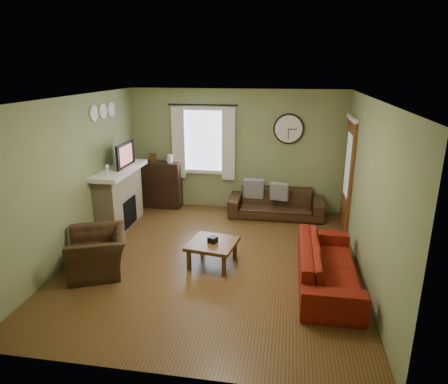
% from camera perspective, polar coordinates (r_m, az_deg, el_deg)
% --- Properties ---
extents(floor, '(4.60, 5.20, 0.00)m').
position_cam_1_polar(floor, '(6.65, -1.43, -9.65)').
color(floor, '#563819').
rests_on(floor, ground).
extents(ceiling, '(4.60, 5.20, 0.00)m').
position_cam_1_polar(ceiling, '(5.93, -1.63, 13.29)').
color(ceiling, white).
rests_on(ceiling, ground).
extents(wall_left, '(0.00, 5.20, 2.60)m').
position_cam_1_polar(wall_left, '(6.97, -20.45, 1.95)').
color(wall_left, '#7F8B58').
rests_on(wall_left, ground).
extents(wall_right, '(0.00, 5.20, 2.60)m').
position_cam_1_polar(wall_right, '(6.18, 19.93, 0.10)').
color(wall_right, '#7F8B58').
rests_on(wall_right, ground).
extents(wall_back, '(4.60, 0.00, 2.60)m').
position_cam_1_polar(wall_back, '(8.66, 1.73, 5.94)').
color(wall_back, '#7F8B58').
rests_on(wall_back, ground).
extents(wall_front, '(4.60, 0.00, 2.60)m').
position_cam_1_polar(wall_front, '(3.82, -8.99, -9.77)').
color(wall_front, '#7F8B58').
rests_on(wall_front, ground).
extents(fireplace, '(0.40, 1.40, 1.10)m').
position_cam_1_polar(fireplace, '(8.07, -14.71, -1.04)').
color(fireplace, tan).
rests_on(fireplace, floor).
extents(firebox, '(0.04, 0.60, 0.55)m').
position_cam_1_polar(firebox, '(8.07, -13.34, -2.79)').
color(firebox, black).
rests_on(firebox, fireplace).
extents(mantel, '(0.58, 1.60, 0.08)m').
position_cam_1_polar(mantel, '(7.89, -14.84, 3.02)').
color(mantel, white).
rests_on(mantel, fireplace).
extents(tv, '(0.08, 0.60, 0.35)m').
position_cam_1_polar(tv, '(7.97, -14.40, 4.77)').
color(tv, black).
rests_on(tv, mantel).
extents(tv_screen, '(0.02, 0.62, 0.36)m').
position_cam_1_polar(tv_screen, '(7.92, -13.89, 5.16)').
color(tv_screen, '#994C3F').
rests_on(tv_screen, mantel).
extents(medallion_left, '(0.28, 0.28, 0.03)m').
position_cam_1_polar(medallion_left, '(7.48, -18.09, 10.64)').
color(medallion_left, white).
rests_on(medallion_left, wall_left).
extents(medallion_mid, '(0.28, 0.28, 0.03)m').
position_cam_1_polar(medallion_mid, '(7.79, -16.92, 10.98)').
color(medallion_mid, white).
rests_on(medallion_mid, wall_left).
extents(medallion_right, '(0.28, 0.28, 0.03)m').
position_cam_1_polar(medallion_right, '(8.10, -15.83, 11.30)').
color(medallion_right, white).
rests_on(medallion_right, wall_left).
extents(window_pane, '(1.00, 0.02, 1.30)m').
position_cam_1_polar(window_pane, '(8.72, -2.87, 7.35)').
color(window_pane, silver).
rests_on(window_pane, wall_back).
extents(curtain_rod, '(0.03, 0.03, 1.50)m').
position_cam_1_polar(curtain_rod, '(8.52, -3.09, 12.33)').
color(curtain_rod, black).
rests_on(curtain_rod, wall_back).
extents(curtain_left, '(0.28, 0.04, 1.55)m').
position_cam_1_polar(curtain_left, '(8.77, -6.54, 6.98)').
color(curtain_left, silver).
rests_on(curtain_left, wall_back).
extents(curtain_right, '(0.28, 0.04, 1.55)m').
position_cam_1_polar(curtain_right, '(8.54, 0.63, 6.81)').
color(curtain_right, silver).
rests_on(curtain_right, wall_back).
extents(wall_clock, '(0.64, 0.06, 0.64)m').
position_cam_1_polar(wall_clock, '(8.45, 9.22, 8.88)').
color(wall_clock, white).
rests_on(wall_clock, wall_back).
extents(door, '(0.05, 0.90, 2.10)m').
position_cam_1_polar(door, '(8.00, 17.31, 2.32)').
color(door, brown).
rests_on(door, floor).
extents(bookshelf, '(0.87, 0.37, 1.03)m').
position_cam_1_polar(bookshelf, '(9.02, -8.89, 1.07)').
color(bookshelf, black).
rests_on(bookshelf, floor).
extents(book, '(0.19, 0.23, 0.02)m').
position_cam_1_polar(book, '(9.10, -8.37, 4.14)').
color(book, '#583616').
rests_on(book, bookshelf).
extents(sofa_brown, '(1.97, 0.77, 0.57)m').
position_cam_1_polar(sofa_brown, '(8.47, 7.44, -1.58)').
color(sofa_brown, '#311F12').
rests_on(sofa_brown, floor).
extents(pillow_left, '(0.43, 0.13, 0.42)m').
position_cam_1_polar(pillow_left, '(8.52, 4.25, 0.50)').
color(pillow_left, gray).
rests_on(pillow_left, sofa_brown).
extents(pillow_right, '(0.39, 0.18, 0.37)m').
position_cam_1_polar(pillow_right, '(8.37, 7.89, 0.06)').
color(pillow_right, gray).
rests_on(pillow_right, sofa_brown).
extents(sofa_red, '(0.82, 2.09, 0.61)m').
position_cam_1_polar(sofa_red, '(6.03, 14.65, -10.05)').
color(sofa_red, maroon).
rests_on(sofa_red, floor).
extents(armchair, '(1.18, 1.24, 0.63)m').
position_cam_1_polar(armchair, '(6.48, -17.59, -8.19)').
color(armchair, '#311F12').
rests_on(armchair, floor).
extents(coffee_table, '(0.82, 0.82, 0.38)m').
position_cam_1_polar(coffee_table, '(6.44, -1.64, -8.71)').
color(coffee_table, '#583616').
rests_on(coffee_table, floor).
extents(tissue_box, '(0.16, 0.16, 0.10)m').
position_cam_1_polar(tissue_box, '(6.34, -1.62, -7.09)').
color(tissue_box, black).
rests_on(tissue_box, coffee_table).
extents(wine_glass_a, '(0.06, 0.06, 0.18)m').
position_cam_1_polar(wine_glass_a, '(7.40, -16.37, 2.99)').
color(wine_glass_a, white).
rests_on(wine_glass_a, mantel).
extents(wine_glass_b, '(0.07, 0.07, 0.19)m').
position_cam_1_polar(wine_glass_b, '(7.42, -16.31, 3.07)').
color(wine_glass_b, white).
rests_on(wine_glass_b, mantel).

